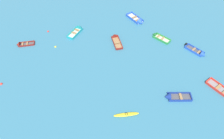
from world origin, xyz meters
name	(u,v)px	position (x,y,z in m)	size (l,w,h in m)	color
kayak_yellow_midfield_right	(126,115)	(-0.15, 12.09, 0.14)	(3.19, 0.91, 0.30)	yellow
rowboat_blue_near_camera	(199,53)	(14.21, 19.65, 0.17)	(2.58, 3.54, 1.05)	#4C4C51
rowboat_maroon_back_row_center	(115,38)	(2.32, 26.38, 0.16)	(1.27, 3.87, 1.09)	#99754C
rowboat_turquoise_outer_right	(78,30)	(-3.49, 30.30, 0.18)	(3.33, 3.55, 1.15)	beige
rowboat_green_foreground_center	(157,36)	(9.42, 25.09, 0.18)	(2.83, 3.42, 1.13)	beige
rowboat_deep_blue_near_right	(172,97)	(6.44, 13.03, 0.17)	(3.67, 2.00, 1.14)	#4C4C51
rowboat_blue_center	(138,21)	(7.77, 30.17, 0.20)	(2.72, 4.28, 1.34)	beige
rowboat_maroon_back_row_left	(22,44)	(-13.05, 28.76, 0.13)	(2.96, 1.15, 0.88)	#4C4C51
mooring_buoy_near_foreground	(48,32)	(-8.69, 31.35, 0.00)	(0.35, 0.35, 0.35)	red
mooring_buoy_midfield	(1,84)	(-15.51, 21.00, 0.00)	(0.39, 0.39, 0.39)	red
mooring_buoy_between_boats_left	(55,47)	(-7.71, 26.90, 0.00)	(0.35, 0.35, 0.35)	yellow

